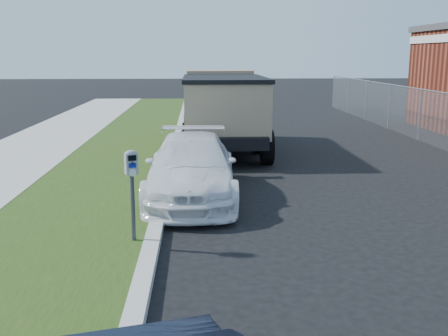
{
  "coord_description": "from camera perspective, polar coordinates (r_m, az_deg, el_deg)",
  "views": [
    {
      "loc": [
        -1.86,
        -8.14,
        2.98
      ],
      "look_at": [
        -1.4,
        1.0,
        1.0
      ],
      "focal_mm": 42.0,
      "sensor_mm": 36.0,
      "label": 1
    }
  ],
  "objects": [
    {
      "name": "streetside",
      "position": [
        11.18,
        -22.18,
        -3.81
      ],
      "size": [
        6.12,
        50.0,
        0.15
      ],
      "color": "#999991",
      "rests_on": "ground"
    },
    {
      "name": "white_wagon",
      "position": [
        11.05,
        -3.57,
        0.04
      ],
      "size": [
        1.89,
        4.52,
        1.31
      ],
      "primitive_type": "imported",
      "rotation": [
        0.0,
        0.0,
        -0.01
      ],
      "color": "white",
      "rests_on": "ground"
    },
    {
      "name": "dump_truck",
      "position": [
        16.81,
        -0.19,
        6.76
      ],
      "size": [
        2.56,
        6.29,
        2.45
      ],
      "rotation": [
        0.0,
        0.0,
        0.01
      ],
      "color": "black",
      "rests_on": "ground"
    },
    {
      "name": "parking_meter",
      "position": [
        8.14,
        -10.02,
        -0.81
      ],
      "size": [
        0.23,
        0.2,
        1.43
      ],
      "rotation": [
        0.0,
        0.0,
        0.4
      ],
      "color": "#3F4247",
      "rests_on": "ground"
    },
    {
      "name": "ground",
      "position": [
        8.86,
        9.49,
        -7.61
      ],
      "size": [
        120.0,
        120.0,
        0.0
      ],
      "primitive_type": "plane",
      "color": "black",
      "rests_on": "ground"
    }
  ]
}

